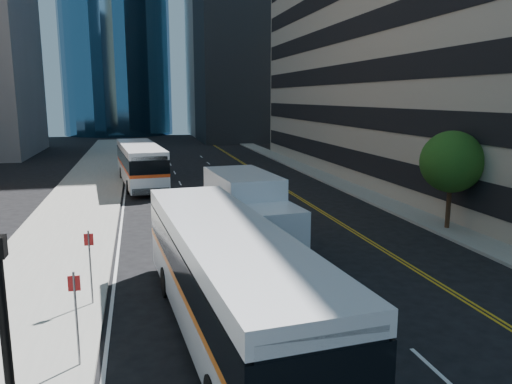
% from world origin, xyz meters
% --- Properties ---
extents(ground, '(160.00, 160.00, 0.00)m').
position_xyz_m(ground, '(0.00, 0.00, 0.00)').
color(ground, black).
rests_on(ground, ground).
extents(sidewalk_west, '(5.00, 90.00, 0.15)m').
position_xyz_m(sidewalk_west, '(-10.50, 25.00, 0.07)').
color(sidewalk_west, gray).
rests_on(sidewalk_west, ground).
extents(sidewalk_east, '(2.00, 90.00, 0.15)m').
position_xyz_m(sidewalk_east, '(9.00, 25.00, 0.07)').
color(sidewalk_east, gray).
rests_on(sidewalk_east, ground).
extents(street_tree, '(3.20, 3.20, 5.10)m').
position_xyz_m(street_tree, '(9.00, 8.00, 3.64)').
color(street_tree, '#332114').
rests_on(street_tree, sidewalk_east).
extents(lamp_post, '(0.28, 0.28, 4.56)m').
position_xyz_m(lamp_post, '(-9.00, -6.00, 2.72)').
color(lamp_post, black).
rests_on(lamp_post, sidewalk_west).
extents(bus_front, '(3.88, 13.03, 3.31)m').
position_xyz_m(bus_front, '(-4.36, -0.94, 1.81)').
color(bus_front, silver).
rests_on(bus_front, ground).
extents(bus_rear, '(3.93, 12.74, 3.23)m').
position_xyz_m(bus_rear, '(-6.60, 25.96, 1.77)').
color(bus_rear, white).
rests_on(bus_rear, ground).
extents(box_truck, '(3.18, 7.53, 3.51)m').
position_xyz_m(box_truck, '(-2.00, 6.65, 1.85)').
color(box_truck, white).
rests_on(box_truck, ground).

